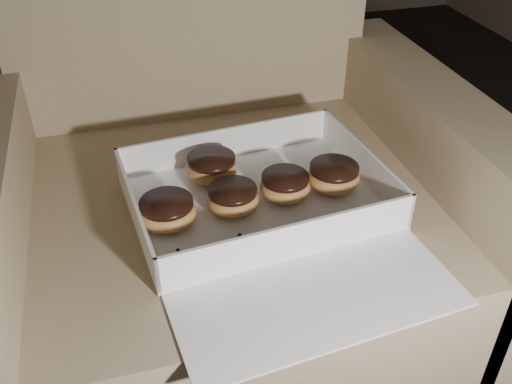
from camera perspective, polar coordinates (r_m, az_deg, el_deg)
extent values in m
plane|color=black|center=(1.39, -6.44, -16.94)|extent=(4.50, 4.50, 0.00)
cube|color=#9C8C64|center=(1.26, -2.66, -7.91)|extent=(0.80, 0.80, 0.46)
cube|color=#9C8C64|center=(1.22, -23.13, -8.36)|extent=(0.13, 0.80, 0.62)
cube|color=#9C8C64|center=(1.35, 15.43, -1.86)|extent=(0.13, 0.80, 0.62)
cube|color=white|center=(1.06, 0.00, -1.06)|extent=(0.48, 0.38, 0.01)
cube|color=white|center=(1.17, -2.93, 4.93)|extent=(0.45, 0.05, 0.07)
cube|color=white|center=(0.91, 3.74, -4.90)|extent=(0.45, 0.05, 0.07)
cube|color=white|center=(0.99, -12.00, -2.03)|extent=(0.04, 0.33, 0.07)
cube|color=white|center=(1.12, 10.62, 2.93)|extent=(0.04, 0.33, 0.07)
cube|color=#BC4C4F|center=(1.12, 10.81, 2.97)|extent=(0.03, 0.33, 0.06)
cube|color=white|center=(0.88, 6.25, -10.62)|extent=(0.46, 0.23, 0.01)
ellipsoid|color=gold|center=(1.02, -2.36, -0.75)|extent=(0.09, 0.09, 0.05)
cylinder|color=black|center=(1.01, -2.39, 0.17)|extent=(0.09, 0.09, 0.01)
ellipsoid|color=gold|center=(1.10, -4.46, 2.38)|extent=(0.10, 0.10, 0.05)
cylinder|color=black|center=(1.09, -4.51, 3.31)|extent=(0.09, 0.09, 0.01)
ellipsoid|color=gold|center=(1.09, 7.75, 1.46)|extent=(0.10, 0.10, 0.05)
cylinder|color=black|center=(1.07, 7.84, 2.38)|extent=(0.09, 0.09, 0.01)
ellipsoid|color=gold|center=(1.05, 2.92, 0.54)|extent=(0.09, 0.09, 0.05)
cylinder|color=black|center=(1.04, 2.95, 1.43)|extent=(0.09, 0.09, 0.01)
ellipsoid|color=gold|center=(1.00, -8.86, -2.10)|extent=(0.10, 0.10, 0.05)
cylinder|color=black|center=(0.98, -8.97, -1.12)|extent=(0.09, 0.09, 0.01)
ellipsoid|color=black|center=(0.95, -7.82, -5.76)|extent=(0.01, 0.01, 0.00)
ellipsoid|color=black|center=(0.99, -8.99, -3.80)|extent=(0.01, 0.01, 0.00)
ellipsoid|color=black|center=(1.03, -0.76, -1.93)|extent=(0.01, 0.01, 0.00)
ellipsoid|color=black|center=(0.96, 1.89, -4.76)|extent=(0.01, 0.01, 0.00)
ellipsoid|color=black|center=(0.97, -1.65, -4.30)|extent=(0.01, 0.01, 0.00)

